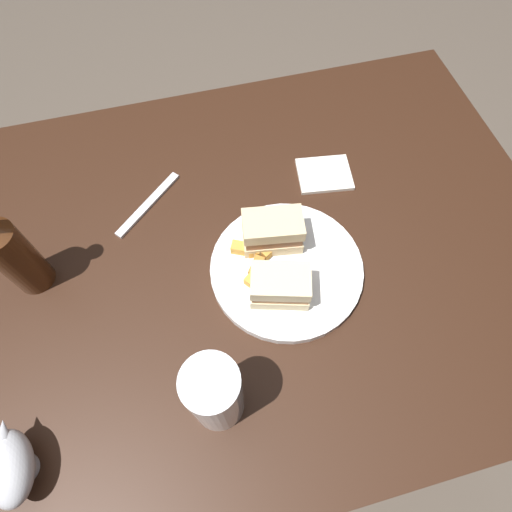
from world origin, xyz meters
name	(u,v)px	position (x,y,z in m)	size (l,w,h in m)	color
ground_plane	(239,356)	(0.00, 0.00, 0.00)	(6.00, 6.00, 0.00)	#4C4238
dining_table	(235,320)	(0.00, 0.00, 0.36)	(1.29, 0.90, 0.71)	black
plate	(286,269)	(-0.10, 0.06, 0.72)	(0.28, 0.28, 0.02)	white
sandwich_half_left	(273,234)	(-0.09, 0.00, 0.77)	(0.12, 0.08, 0.07)	#CCB284
sandwich_half_right	(280,286)	(-0.07, 0.11, 0.76)	(0.11, 0.09, 0.06)	beige
potato_wedge_front	(256,267)	(-0.05, 0.05, 0.74)	(0.04, 0.02, 0.02)	#AD702D
potato_wedge_middle	(246,249)	(-0.04, 0.01, 0.74)	(0.05, 0.02, 0.02)	gold
potato_wedge_back	(260,249)	(-0.06, 0.02, 0.74)	(0.04, 0.02, 0.02)	gold
potato_wedge_left_edge	(257,283)	(-0.04, 0.08, 0.74)	(0.04, 0.02, 0.02)	gold
potato_wedge_right_edge	(263,248)	(-0.07, 0.02, 0.74)	(0.04, 0.02, 0.02)	#B77F33
pint_glass	(215,395)	(0.07, 0.26, 0.79)	(0.08, 0.08, 0.17)	white
gravy_boat	(10,467)	(0.37, 0.27, 0.76)	(0.07, 0.12, 0.07)	#B7B7BC
cider_bottle	(10,252)	(0.35, -0.04, 0.81)	(0.07, 0.07, 0.26)	#47230F
napkin	(324,174)	(-0.24, -0.14, 0.72)	(0.11, 0.09, 0.01)	silver
fork	(148,204)	(0.13, -0.15, 0.72)	(0.18, 0.02, 0.01)	silver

